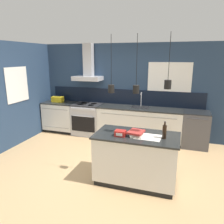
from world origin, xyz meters
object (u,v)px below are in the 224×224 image
book_stack (136,133)px  red_supply_box (120,133)px  oven_range (88,119)px  dishwasher (195,129)px  yellow_toolbox (58,99)px  bottle_on_island (164,132)px

book_stack → red_supply_box: size_ratio=1.74×
oven_range → dishwasher: same height
red_supply_box → yellow_toolbox: bearing=139.4°
oven_range → bottle_on_island: (2.35, -2.11, 0.58)m
oven_range → red_supply_box: 2.79m
oven_range → yellow_toolbox: yellow_toolbox is taller
oven_range → red_supply_box: red_supply_box is taller
dishwasher → bottle_on_island: 2.27m
oven_range → bottle_on_island: 3.21m
bottle_on_island → red_supply_box: bottle_on_island is taller
red_supply_box → bottle_on_island: bearing=8.6°
dishwasher → bottle_on_island: size_ratio=3.07×
book_stack → red_supply_box: bearing=-159.7°
dishwasher → oven_range: bearing=-179.9°
book_stack → dishwasher: bearing=62.8°
yellow_toolbox → dishwasher: bearing=-0.0°
dishwasher → red_supply_box: bearing=-121.3°
bottle_on_island → red_supply_box: (-0.73, -0.11, -0.07)m
dishwasher → red_supply_box: (-1.35, -2.22, 0.50)m
dishwasher → book_stack: bearing=-117.2°
bottle_on_island → book_stack: 0.48m
dishwasher → red_supply_box: 2.65m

